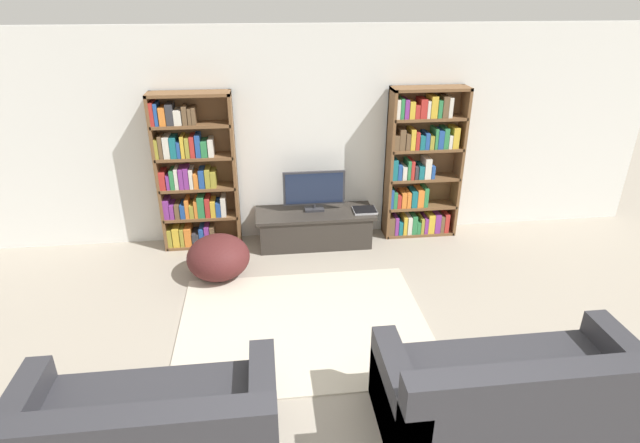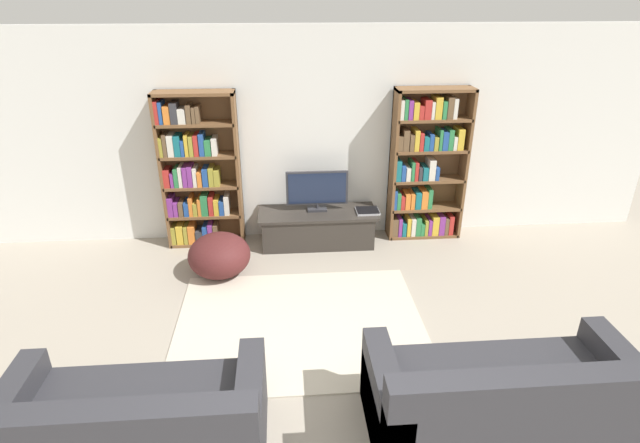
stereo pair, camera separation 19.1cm
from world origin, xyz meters
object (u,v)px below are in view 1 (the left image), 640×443
Objects in this scene: tv_stand at (315,227)px; bookshelf_right at (420,165)px; beanbag_ottoman at (218,257)px; laptop at (365,210)px; couch_left_sectional at (145,439)px; bookshelf_left at (193,175)px; couch_right_sofa at (515,400)px; television at (314,190)px.

bookshelf_right is at bearing 6.54° from tv_stand.
beanbag_ottoman is at bearing -161.53° from bookshelf_right.
laptop is 0.16× the size of couch_left_sectional.
bookshelf_right is 4.40m from couch_left_sectional.
tv_stand is at bearing 175.17° from laptop.
bookshelf_right is 2.73m from beanbag_ottoman.
bookshelf_left is at bearing 173.82° from tv_stand.
couch_right_sofa is at bearing -81.27° from laptop.
bookshelf_left is 1.09× the size of couch_left_sectional.
television reaches higher than laptop.
television reaches higher than tv_stand.
bookshelf_right is at bearing 18.47° from beanbag_ottoman.
bookshelf_left is at bearing 179.97° from bookshelf_right.
bookshelf_right is 1.38m from television.
laptop is at bearing 19.58° from beanbag_ottoman.
laptop is (2.07, -0.21, -0.47)m from bookshelf_left.
bookshelf_left and bookshelf_right have the same top height.
bookshelf_right is 1.30× the size of tv_stand.
bookshelf_right is 1.54m from tv_stand.
couch_left_sectional is at bearing -97.14° from beanbag_ottoman.
beanbag_ottoman is (-2.25, 2.46, -0.06)m from couch_right_sofa.
couch_right_sofa is (-0.26, -3.29, -0.63)m from bookshelf_right.
tv_stand is at bearing -90.00° from television.
television is at bearing 90.00° from tv_stand.
television is at bearing -3.94° from bookshelf_left.
laptop is at bearing 56.21° from couch_left_sectional.
couch_right_sofa is 2.73× the size of beanbag_ottoman.
couch_left_sectional is (-1.46, -3.16, 0.06)m from tv_stand.
couch_right_sofa is at bearing -71.11° from television.
laptop is at bearing -10.02° from television.
couch_left_sectional is at bearing -123.79° from laptop.
couch_right_sofa is (2.54, -3.30, -0.62)m from bookshelf_left.
couch_right_sofa reaches higher than beanbag_ottoman.
television is at bearing 65.58° from couch_left_sectional.
bookshelf_right is at bearing 15.76° from laptop.
bookshelf_right is at bearing 85.44° from couch_right_sofa.
couch_left_sectional reaches higher than laptop.
couch_right_sofa is 3.33m from beanbag_ottoman.
tv_stand is at bearing 109.21° from couch_right_sofa.
laptop reaches higher than tv_stand.
tv_stand is (-1.36, -0.16, -0.71)m from bookshelf_right.
couch_left_sectional is at bearing -90.23° from bookshelf_left.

